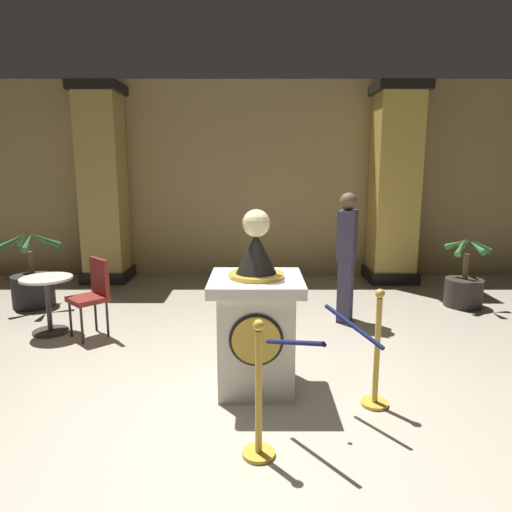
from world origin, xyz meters
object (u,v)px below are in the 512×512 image
cafe_table (48,297)px  cafe_chair_red (93,291)px  potted_palm_left (33,285)px  potted_palm_right (464,287)px  stanchion_near (258,410)px  stanchion_far (376,365)px  pedestal_clock (256,321)px  bystander_guest (346,254)px

cafe_table → cafe_chair_red: size_ratio=0.75×
potted_palm_left → cafe_table: size_ratio=1.64×
potted_palm_right → cafe_chair_red: size_ratio=1.14×
stanchion_near → cafe_table: bearing=135.8°
potted_palm_right → cafe_table: potted_palm_right is taller
potted_palm_right → stanchion_near: bearing=-130.0°
potted_palm_left → stanchion_far: bearing=-34.0°
pedestal_clock → bystander_guest: (1.20, 1.95, 0.27)m
potted_palm_right → cafe_table: bearing=-168.7°
potted_palm_left → potted_palm_right: (6.43, -0.00, -0.03)m
stanchion_near → cafe_table: stanchion_near is taller
potted_palm_left → cafe_chair_red: potted_palm_left is taller
potted_palm_left → potted_palm_right: potted_palm_left is taller
potted_palm_left → bystander_guest: (4.53, -0.66, 0.59)m
stanchion_near → stanchion_far: size_ratio=0.98×
bystander_guest → cafe_table: size_ratio=2.41×
cafe_chair_red → cafe_table: bearing=170.9°
stanchion_near → potted_palm_right: potted_palm_right is taller
potted_palm_left → cafe_table: 1.36m
stanchion_near → bystander_guest: bearing=68.5°
stanchion_near → bystander_guest: (1.18, 3.01, 0.57)m
potted_palm_left → cafe_table: (0.74, -1.14, 0.13)m
potted_palm_right → cafe_chair_red: potted_palm_right is taller
stanchion_near → cafe_chair_red: size_ratio=1.07×
stanchion_near → potted_palm_left: potted_palm_left is taller
potted_palm_left → cafe_chair_red: (1.34, -1.24, 0.24)m
stanchion_near → stanchion_far: (1.02, 0.72, 0.01)m
stanchion_far → bystander_guest: bearing=85.9°
stanchion_far → pedestal_clock: bearing=162.1°
stanchion_far → potted_palm_right: 3.60m
pedestal_clock → bystander_guest: bystander_guest is taller
stanchion_far → bystander_guest: (0.16, 2.28, 0.56)m
stanchion_near → cafe_chair_red: 3.16m
pedestal_clock → potted_palm_left: 4.24m
stanchion_far → cafe_chair_red: bearing=150.5°
pedestal_clock → bystander_guest: 2.30m
bystander_guest → cafe_table: bearing=-172.9°
pedestal_clock → cafe_chair_red: pedestal_clock is taller
potted_palm_left → bystander_guest: bearing=-8.3°
potted_palm_right → cafe_chair_red: (-5.09, -1.23, 0.27)m
bystander_guest → cafe_chair_red: (-3.19, -0.57, -0.35)m
cafe_table → cafe_chair_red: bearing=-9.1°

